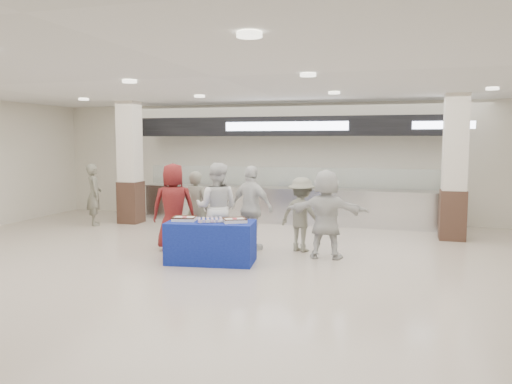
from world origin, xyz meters
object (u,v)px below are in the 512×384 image
(chef_tall, at_px, (217,208))
(civilian_white, at_px, (326,214))
(sheet_cake_right, at_px, (235,220))
(display_table, at_px, (211,242))
(soldier_a, at_px, (196,208))
(soldier_b, at_px, (302,214))
(chef_short, at_px, (252,208))
(sheet_cake_left, at_px, (185,218))
(cupcake_tray, at_px, (210,220))
(civilian_maroon, at_px, (174,207))
(soldier_bg, at_px, (94,195))

(chef_tall, bearing_deg, civilian_white, 176.62)
(sheet_cake_right, relative_size, civilian_white, 0.30)
(display_table, bearing_deg, chef_tall, 95.86)
(soldier_a, bearing_deg, soldier_b, -172.08)
(chef_short, relative_size, soldier_b, 1.15)
(sheet_cake_left, relative_size, sheet_cake_right, 0.91)
(cupcake_tray, relative_size, chef_short, 0.28)
(civilian_white, bearing_deg, chef_short, -12.24)
(cupcake_tray, height_order, civilian_white, civilian_white)
(soldier_b, bearing_deg, chef_tall, 40.51)
(civilian_maroon, relative_size, soldier_a, 1.12)
(display_table, height_order, chef_short, chef_short)
(sheet_cake_left, distance_m, cupcake_tray, 0.49)
(chef_short, distance_m, soldier_bg, 5.02)
(sheet_cake_right, height_order, soldier_a, soldier_a)
(civilian_maroon, bearing_deg, soldier_a, -130.16)
(soldier_b, bearing_deg, soldier_bg, 6.39)
(cupcake_tray, bearing_deg, display_table, 88.71)
(sheet_cake_right, bearing_deg, civilian_white, 30.68)
(chef_tall, xyz_separation_m, civilian_white, (2.13, 0.11, -0.05))
(cupcake_tray, bearing_deg, civilian_maroon, 143.61)
(sheet_cake_right, height_order, cupcake_tray, sheet_cake_right)
(cupcake_tray, bearing_deg, soldier_a, 121.62)
(civilian_maroon, height_order, soldier_b, civilian_maroon)
(sheet_cake_right, distance_m, civilian_maroon, 1.71)
(chef_short, distance_m, civilian_white, 1.57)
(display_table, relative_size, civilian_white, 0.93)
(display_table, xyz_separation_m, sheet_cake_left, (-0.49, -0.05, 0.42))
(civilian_maroon, height_order, soldier_bg, civilian_maroon)
(civilian_maroon, bearing_deg, chef_tall, 163.17)
(sheet_cake_left, xyz_separation_m, soldier_b, (1.87, 1.42, -0.06))
(civilian_white, bearing_deg, cupcake_tray, 25.20)
(soldier_bg, bearing_deg, chef_tall, -155.77)
(sheet_cake_right, relative_size, soldier_bg, 0.31)
(sheet_cake_left, xyz_separation_m, civilian_white, (2.42, 0.97, 0.04))
(soldier_a, distance_m, chef_short, 1.28)
(soldier_a, bearing_deg, cupcake_tray, 129.61)
(sheet_cake_left, xyz_separation_m, chef_tall, (0.30, 0.86, 0.09))
(soldier_bg, bearing_deg, display_table, -162.85)
(display_table, distance_m, chef_short, 1.37)
(sheet_cake_left, relative_size, chef_tall, 0.26)
(soldier_bg, bearing_deg, cupcake_tray, -163.18)
(soldier_a, xyz_separation_m, chef_tall, (0.68, -0.56, 0.10))
(sheet_cake_right, distance_m, chef_tall, 1.01)
(civilian_maroon, bearing_deg, sheet_cake_left, 107.46)
(sheet_cake_left, xyz_separation_m, sheet_cake_right, (0.93, 0.08, -0.00))
(civilian_maroon, bearing_deg, civilian_white, 163.65)
(civilian_maroon, xyz_separation_m, soldier_a, (0.23, 0.60, -0.09))
(display_table, height_order, civilian_maroon, civilian_maroon)
(sheet_cake_left, relative_size, civilian_white, 0.27)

